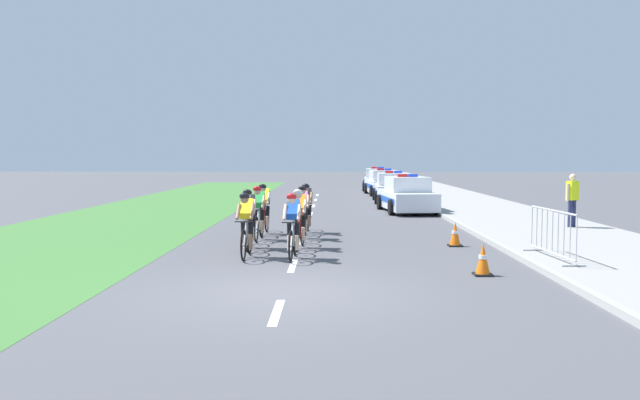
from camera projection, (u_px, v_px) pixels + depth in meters
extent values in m
plane|color=#4C4C51|center=(284.00, 292.00, 10.90)|extent=(160.00, 160.00, 0.00)
cube|color=gray|center=(497.00, 214.00, 24.73)|extent=(4.67, 60.00, 0.12)
cube|color=#9E9E99|center=(440.00, 214.00, 24.77)|extent=(0.16, 60.00, 0.13)
cube|color=#3D7033|center=(143.00, 215.00, 24.98)|extent=(7.00, 60.00, 0.01)
cube|color=white|center=(277.00, 312.00, 9.49)|extent=(0.14, 1.60, 0.01)
cube|color=white|center=(293.00, 266.00, 13.48)|extent=(0.14, 1.60, 0.01)
cube|color=white|center=(302.00, 241.00, 17.47)|extent=(0.14, 1.60, 0.01)
cube|color=white|center=(307.00, 225.00, 21.45)|extent=(0.14, 1.60, 0.01)
cube|color=white|center=(311.00, 214.00, 25.44)|extent=(0.14, 1.60, 0.01)
cube|color=white|center=(314.00, 206.00, 29.43)|extent=(0.14, 1.60, 0.01)
cube|color=white|center=(316.00, 200.00, 33.42)|extent=(0.14, 1.60, 0.01)
cube|color=white|center=(317.00, 195.00, 37.41)|extent=(0.14, 1.60, 0.01)
torus|color=black|center=(243.00, 245.00, 14.05)|extent=(0.05, 0.72, 0.72)
cylinder|color=#99999E|center=(243.00, 245.00, 14.05)|extent=(0.06, 0.06, 0.06)
torus|color=black|center=(250.00, 239.00, 15.05)|extent=(0.05, 0.72, 0.72)
cylinder|color=#99999E|center=(250.00, 239.00, 15.05)|extent=(0.06, 0.06, 0.06)
cylinder|color=silver|center=(246.00, 219.00, 14.46)|extent=(0.04, 0.55, 0.04)
cylinder|color=silver|center=(245.00, 234.00, 14.31)|extent=(0.04, 0.48, 0.63)
cylinder|color=silver|center=(247.00, 231.00, 14.68)|extent=(0.04, 0.04, 0.65)
cylinder|color=black|center=(244.00, 222.00, 14.12)|extent=(0.42, 0.03, 0.03)
cube|color=black|center=(247.00, 217.00, 14.66)|extent=(0.10, 0.22, 0.05)
cube|color=yellow|center=(247.00, 209.00, 14.52)|extent=(0.28, 0.55, 0.46)
cube|color=black|center=(247.00, 215.00, 14.65)|extent=(0.28, 0.20, 0.18)
cylinder|color=black|center=(251.00, 230.00, 14.62)|extent=(0.11, 0.22, 0.40)
cylinder|color=#9E7051|center=(251.00, 242.00, 14.56)|extent=(0.09, 0.15, 0.36)
cylinder|color=black|center=(243.00, 230.00, 14.62)|extent=(0.11, 0.17, 0.40)
cylinder|color=#9E7051|center=(243.00, 242.00, 14.56)|extent=(0.09, 0.12, 0.36)
cylinder|color=#9E7051|center=(252.00, 212.00, 14.31)|extent=(0.08, 0.40, 0.35)
cylinder|color=#9E7051|center=(238.00, 212.00, 14.31)|extent=(0.08, 0.40, 0.35)
sphere|color=#9E7051|center=(245.00, 199.00, 14.20)|extent=(0.19, 0.19, 0.19)
ellipsoid|color=black|center=(244.00, 196.00, 14.19)|extent=(0.23, 0.32, 0.24)
torus|color=black|center=(291.00, 246.00, 13.89)|extent=(0.07, 0.73, 0.72)
cylinder|color=#99999E|center=(291.00, 246.00, 13.89)|extent=(0.06, 0.06, 0.06)
torus|color=black|center=(295.00, 240.00, 14.88)|extent=(0.07, 0.73, 0.72)
cylinder|color=#99999E|center=(295.00, 240.00, 14.88)|extent=(0.06, 0.06, 0.06)
cylinder|color=white|center=(293.00, 220.00, 14.30)|extent=(0.06, 0.55, 0.04)
cylinder|color=white|center=(292.00, 235.00, 14.14)|extent=(0.06, 0.48, 0.63)
cylinder|color=white|center=(294.00, 232.00, 14.52)|extent=(0.04, 0.04, 0.65)
cylinder|color=black|center=(291.00, 223.00, 13.95)|extent=(0.42, 0.04, 0.03)
cube|color=black|center=(293.00, 217.00, 14.49)|extent=(0.11, 0.22, 0.05)
cube|color=blue|center=(293.00, 209.00, 14.35)|extent=(0.30, 0.56, 0.46)
cube|color=black|center=(293.00, 216.00, 14.48)|extent=(0.29, 0.21, 0.18)
cylinder|color=black|center=(297.00, 231.00, 14.45)|extent=(0.12, 0.23, 0.40)
cylinder|color=beige|center=(297.00, 243.00, 14.39)|extent=(0.10, 0.16, 0.36)
cylinder|color=black|center=(289.00, 231.00, 14.46)|extent=(0.12, 0.17, 0.40)
cylinder|color=beige|center=(289.00, 243.00, 14.40)|extent=(0.09, 0.13, 0.36)
cylinder|color=beige|center=(299.00, 212.00, 14.13)|extent=(0.09, 0.40, 0.35)
cylinder|color=beige|center=(285.00, 212.00, 14.15)|extent=(0.09, 0.40, 0.35)
sphere|color=beige|center=(292.00, 200.00, 14.04)|extent=(0.19, 0.19, 0.19)
ellipsoid|color=red|center=(292.00, 197.00, 14.02)|extent=(0.24, 0.32, 0.24)
torus|color=black|center=(247.00, 237.00, 15.50)|extent=(0.06, 0.72, 0.72)
cylinder|color=#99999E|center=(247.00, 237.00, 15.50)|extent=(0.06, 0.06, 0.06)
torus|color=black|center=(251.00, 232.00, 16.50)|extent=(0.06, 0.72, 0.72)
cylinder|color=#99999E|center=(251.00, 232.00, 16.50)|extent=(0.06, 0.06, 0.06)
cylinder|color=black|center=(249.00, 213.00, 15.91)|extent=(0.05, 0.55, 0.04)
cylinder|color=black|center=(248.00, 227.00, 15.76)|extent=(0.05, 0.48, 0.63)
cylinder|color=black|center=(250.00, 224.00, 16.14)|extent=(0.04, 0.04, 0.65)
cylinder|color=black|center=(247.00, 216.00, 15.57)|extent=(0.42, 0.04, 0.03)
cube|color=black|center=(249.00, 211.00, 16.11)|extent=(0.10, 0.22, 0.05)
cube|color=black|center=(249.00, 204.00, 15.97)|extent=(0.29, 0.55, 0.46)
cube|color=black|center=(249.00, 210.00, 16.10)|extent=(0.28, 0.20, 0.18)
cylinder|color=black|center=(253.00, 223.00, 16.07)|extent=(0.11, 0.23, 0.40)
cylinder|color=beige|center=(253.00, 234.00, 16.01)|extent=(0.09, 0.16, 0.36)
cylinder|color=black|center=(246.00, 223.00, 16.07)|extent=(0.11, 0.17, 0.40)
cylinder|color=beige|center=(245.00, 234.00, 16.01)|extent=(0.09, 0.12, 0.36)
cylinder|color=beige|center=(254.00, 206.00, 15.76)|extent=(0.08, 0.40, 0.35)
cylinder|color=beige|center=(242.00, 206.00, 15.76)|extent=(0.08, 0.40, 0.35)
sphere|color=beige|center=(247.00, 195.00, 15.66)|extent=(0.19, 0.19, 0.19)
ellipsoid|color=black|center=(247.00, 193.00, 15.64)|extent=(0.24, 0.32, 0.24)
torus|color=black|center=(297.00, 237.00, 15.53)|extent=(0.11, 0.72, 0.72)
cylinder|color=#99999E|center=(297.00, 237.00, 15.53)|extent=(0.07, 0.07, 0.06)
torus|color=black|center=(302.00, 232.00, 16.53)|extent=(0.11, 0.72, 0.72)
cylinder|color=#99999E|center=(302.00, 232.00, 16.53)|extent=(0.07, 0.07, 0.06)
cylinder|color=#B21919|center=(299.00, 213.00, 15.94)|extent=(0.09, 0.55, 0.04)
cylinder|color=#B21919|center=(298.00, 227.00, 15.79)|extent=(0.08, 0.48, 0.63)
cylinder|color=#B21919|center=(301.00, 224.00, 16.16)|extent=(0.04, 0.04, 0.65)
cylinder|color=black|center=(297.00, 215.00, 15.60)|extent=(0.42, 0.07, 0.03)
cube|color=black|center=(300.00, 211.00, 16.14)|extent=(0.12, 0.23, 0.05)
cube|color=orange|center=(300.00, 204.00, 16.00)|extent=(0.33, 0.57, 0.46)
cube|color=black|center=(300.00, 210.00, 16.13)|extent=(0.30, 0.22, 0.18)
cylinder|color=black|center=(304.00, 223.00, 16.09)|extent=(0.13, 0.23, 0.40)
cylinder|color=beige|center=(303.00, 234.00, 16.03)|extent=(0.10, 0.16, 0.36)
cylinder|color=black|center=(297.00, 223.00, 16.11)|extent=(0.13, 0.18, 0.40)
cylinder|color=beige|center=(296.00, 234.00, 16.05)|extent=(0.10, 0.13, 0.36)
cylinder|color=beige|center=(305.00, 206.00, 15.77)|extent=(0.11, 0.41, 0.35)
cylinder|color=beige|center=(292.00, 206.00, 15.81)|extent=(0.11, 0.41, 0.35)
sphere|color=beige|center=(298.00, 195.00, 15.69)|extent=(0.19, 0.19, 0.19)
ellipsoid|color=white|center=(298.00, 192.00, 15.67)|extent=(0.26, 0.33, 0.24)
torus|color=black|center=(256.00, 229.00, 17.12)|extent=(0.07, 0.73, 0.72)
cylinder|color=#99999E|center=(256.00, 229.00, 17.12)|extent=(0.06, 0.06, 0.06)
torus|color=black|center=(261.00, 225.00, 18.11)|extent=(0.07, 0.73, 0.72)
cylinder|color=#99999E|center=(261.00, 225.00, 18.11)|extent=(0.06, 0.06, 0.06)
cylinder|color=white|center=(258.00, 208.00, 17.53)|extent=(0.05, 0.55, 0.04)
cylinder|color=white|center=(258.00, 220.00, 17.38)|extent=(0.06, 0.48, 0.63)
cylinder|color=white|center=(260.00, 218.00, 17.75)|extent=(0.04, 0.04, 0.65)
cylinder|color=black|center=(257.00, 210.00, 17.18)|extent=(0.42, 0.04, 0.03)
cube|color=black|center=(259.00, 206.00, 17.72)|extent=(0.11, 0.22, 0.05)
cube|color=green|center=(259.00, 199.00, 17.58)|extent=(0.30, 0.56, 0.44)
cube|color=black|center=(259.00, 205.00, 17.71)|extent=(0.29, 0.21, 0.18)
cylinder|color=black|center=(262.00, 217.00, 17.68)|extent=(0.12, 0.23, 0.40)
cylinder|color=tan|center=(262.00, 227.00, 17.62)|extent=(0.09, 0.16, 0.36)
cylinder|color=black|center=(256.00, 217.00, 17.69)|extent=(0.12, 0.17, 0.40)
cylinder|color=tan|center=(256.00, 227.00, 17.63)|extent=(0.09, 0.13, 0.36)
cylinder|color=tan|center=(263.00, 202.00, 17.37)|extent=(0.09, 0.40, 0.35)
cylinder|color=tan|center=(252.00, 202.00, 17.38)|extent=(0.09, 0.40, 0.35)
sphere|color=tan|center=(257.00, 191.00, 17.27)|extent=(0.19, 0.19, 0.19)
ellipsoid|color=red|center=(257.00, 189.00, 17.25)|extent=(0.24, 0.32, 0.24)
torus|color=black|center=(302.00, 228.00, 17.34)|extent=(0.06, 0.72, 0.72)
cylinder|color=#99999E|center=(302.00, 228.00, 17.34)|extent=(0.06, 0.06, 0.06)
torus|color=black|center=(303.00, 224.00, 18.34)|extent=(0.06, 0.72, 0.72)
cylinder|color=#99999E|center=(303.00, 224.00, 18.34)|extent=(0.06, 0.06, 0.06)
cylinder|color=#B21919|center=(303.00, 207.00, 17.75)|extent=(0.05, 0.55, 0.04)
cylinder|color=#B21919|center=(302.00, 219.00, 17.60)|extent=(0.05, 0.48, 0.63)
cylinder|color=#B21919|center=(303.00, 217.00, 17.97)|extent=(0.04, 0.04, 0.65)
cylinder|color=black|center=(302.00, 209.00, 17.41)|extent=(0.42, 0.04, 0.03)
cube|color=black|center=(303.00, 205.00, 17.95)|extent=(0.11, 0.22, 0.05)
cube|color=pink|center=(303.00, 199.00, 17.81)|extent=(0.29, 0.56, 0.45)
cube|color=black|center=(303.00, 204.00, 17.94)|extent=(0.28, 0.21, 0.18)
cylinder|color=black|center=(306.00, 216.00, 17.91)|extent=(0.12, 0.23, 0.40)
cylinder|color=tan|center=(306.00, 226.00, 17.85)|extent=(0.09, 0.16, 0.36)
cylinder|color=black|center=(300.00, 216.00, 17.91)|extent=(0.11, 0.17, 0.40)
cylinder|color=tan|center=(299.00, 226.00, 17.85)|extent=(0.09, 0.12, 0.36)
cylinder|color=tan|center=(308.00, 201.00, 17.60)|extent=(0.09, 0.40, 0.35)
cylinder|color=tan|center=(297.00, 201.00, 17.60)|extent=(0.09, 0.40, 0.35)
sphere|color=tan|center=(302.00, 191.00, 17.49)|extent=(0.19, 0.19, 0.19)
ellipsoid|color=black|center=(302.00, 189.00, 17.48)|extent=(0.24, 0.32, 0.24)
torus|color=black|center=(262.00, 224.00, 18.44)|extent=(0.08, 0.73, 0.72)
cylinder|color=#99999E|center=(262.00, 224.00, 18.44)|extent=(0.06, 0.06, 0.06)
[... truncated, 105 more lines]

